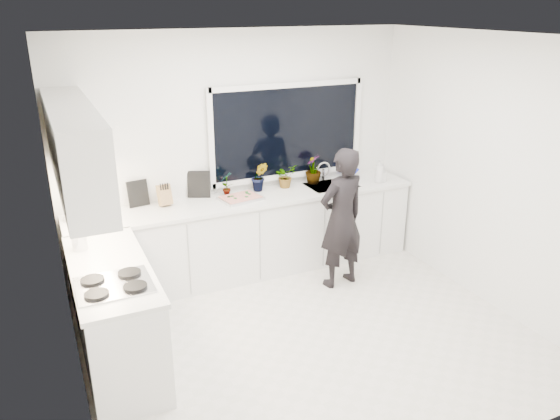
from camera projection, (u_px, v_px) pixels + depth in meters
name	position (u px, v px, depth m)	size (l,w,h in m)	color
floor	(308.00, 336.00, 5.15)	(4.00, 3.50, 0.02)	beige
wall_back	(238.00, 153.00, 6.16)	(4.00, 0.02, 2.70)	white
wall_left	(61.00, 242.00, 3.88)	(0.02, 3.50, 2.70)	white
wall_right	(488.00, 173.00, 5.46)	(0.02, 3.50, 2.70)	white
ceiling	(314.00, 35.00, 4.19)	(4.00, 3.50, 0.02)	white
window	(287.00, 131.00, 6.30)	(1.80, 0.02, 1.00)	black
base_cabinets_back	(250.00, 237.00, 6.22)	(3.92, 0.58, 0.88)	white
base_cabinets_left	(116.00, 317.00, 4.64)	(0.58, 1.60, 0.88)	white
countertop_back	(250.00, 199.00, 6.05)	(3.94, 0.62, 0.04)	silver
countertop_left	(110.00, 269.00, 4.47)	(0.62, 1.60, 0.04)	silver
upper_cabinets	(75.00, 148.00, 4.38)	(0.34, 2.10, 0.70)	white
sink	(331.00, 189.00, 6.48)	(0.58, 0.42, 0.14)	silver
faucet	(323.00, 172.00, 6.59)	(0.03, 0.03, 0.22)	silver
stovetop	(114.00, 284.00, 4.16)	(0.56, 0.48, 0.03)	black
person	(341.00, 219.00, 5.84)	(0.57, 0.37, 1.56)	black
pizza_tray	(240.00, 198.00, 5.98)	(0.43, 0.32, 0.03)	silver
pizza	(240.00, 197.00, 5.97)	(0.40, 0.28, 0.01)	#CE431B
watering_can	(348.00, 173.00, 6.70)	(0.14, 0.14, 0.13)	#1323B3
paper_towel_roll	(71.00, 208.00, 5.37)	(0.11, 0.11, 0.26)	white
knife_block	(165.00, 196.00, 5.78)	(0.13, 0.10, 0.22)	olive
utensil_crock	(79.00, 241.00, 4.75)	(0.13, 0.13, 0.16)	silver
picture_frame_large	(138.00, 193.00, 5.75)	(0.22, 0.02, 0.28)	black
picture_frame_small	(199.00, 184.00, 6.01)	(0.25, 0.02, 0.30)	black
herb_plants	(283.00, 175.00, 6.32)	(1.31, 0.27, 0.34)	#26662D
soap_bottles	(380.00, 172.00, 6.52)	(0.14, 0.11, 0.29)	#D8BF66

